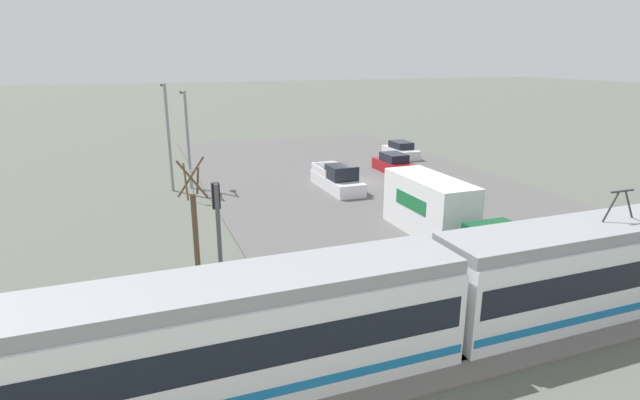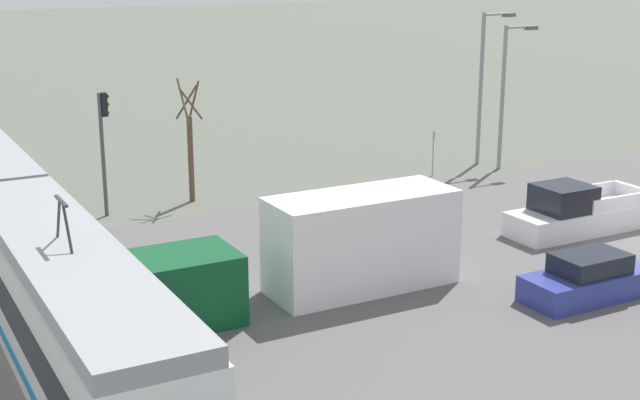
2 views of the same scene
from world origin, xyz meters
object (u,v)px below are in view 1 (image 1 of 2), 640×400
at_px(street_tree, 195,223).
at_px(no_parking_sign, 193,182).
at_px(box_truck, 444,215).
at_px(street_lamp_mid_block, 187,132).
at_px(sedan_car_1, 435,190).
at_px(street_lamp_near_crossing, 168,130).
at_px(sedan_car_0, 401,151).
at_px(traffic_light_pole, 218,231).
at_px(light_rail_tram, 445,296).
at_px(pickup_truck, 338,180).
at_px(sedan_car_2, 394,164).

height_order(street_tree, no_parking_sign, street_tree).
bearing_deg(box_truck, street_lamp_mid_block, -56.07).
xyz_separation_m(sedan_car_1, street_lamp_near_crossing, (16.38, -8.86, 3.74)).
xyz_separation_m(sedan_car_0, traffic_light_pole, (21.19, 23.85, 2.57)).
height_order(light_rail_tram, box_truck, light_rail_tram).
xyz_separation_m(box_truck, no_parking_sign, (11.21, -12.19, -0.14)).
xyz_separation_m(light_rail_tram, traffic_light_pole, (6.55, -4.76, 1.52)).
bearing_deg(sedan_car_0, sedan_car_1, 69.52).
xyz_separation_m(box_truck, street_lamp_mid_block, (10.92, -16.24, 2.63)).
bearing_deg(sedan_car_1, no_parking_sign, 161.53).
relative_size(street_tree, street_lamp_mid_block, 0.75).
distance_m(box_truck, traffic_light_pole, 12.63).
height_order(traffic_light_pole, street_lamp_mid_block, street_lamp_mid_block).
distance_m(street_lamp_near_crossing, no_parking_sign, 4.93).
xyz_separation_m(sedan_car_1, traffic_light_pole, (16.18, 10.43, 2.61)).
bearing_deg(sedan_car_1, traffic_light_pole, -147.20).
height_order(traffic_light_pole, street_tree, street_tree).
distance_m(traffic_light_pole, street_tree, 3.91).
bearing_deg(street_tree, traffic_light_pole, 96.37).
relative_size(light_rail_tram, no_parking_sign, 13.12).
bearing_deg(sedan_car_0, box_truck, 65.95).
bearing_deg(pickup_truck, no_parking_sign, -3.48).
relative_size(traffic_light_pole, street_tree, 0.96).
distance_m(pickup_truck, traffic_light_pole, 18.69).
distance_m(pickup_truck, sedan_car_2, 7.44).
bearing_deg(street_lamp_mid_block, street_lamp_near_crossing, 13.36).
relative_size(pickup_truck, street_lamp_mid_block, 0.82).
height_order(box_truck, sedan_car_2, box_truck).
relative_size(box_truck, pickup_truck, 1.77).
distance_m(sedan_car_1, street_lamp_mid_block, 17.96).
bearing_deg(no_parking_sign, traffic_light_pole, 86.91).
distance_m(sedan_car_0, sedan_car_1, 14.33).
xyz_separation_m(box_truck, pickup_truck, (1.09, -11.57, -0.69)).
bearing_deg(sedan_car_2, street_tree, -140.59).
distance_m(light_rail_tram, street_lamp_near_crossing, 25.11).
bearing_deg(sedan_car_1, sedan_car_0, 69.52).
relative_size(street_lamp_near_crossing, no_parking_sign, 3.41).
relative_size(sedan_car_0, street_lamp_mid_block, 0.62).
bearing_deg(box_truck, light_rail_tram, 55.92).
bearing_deg(no_parking_sign, sedan_car_0, -157.80).
bearing_deg(street_lamp_mid_block, traffic_light_pole, 86.71).
bearing_deg(pickup_truck, sedan_car_0, -138.93).
bearing_deg(sedan_car_2, sedan_car_0, 55.29).
relative_size(box_truck, street_lamp_mid_block, 1.46).
bearing_deg(traffic_light_pole, light_rail_tram, 143.99).
xyz_separation_m(light_rail_tram, pickup_truck, (-4.40, -19.69, -0.95)).
height_order(light_rail_tram, street_lamp_mid_block, street_lamp_mid_block).
bearing_deg(street_lamp_mid_block, sedan_car_0, -168.03).
xyz_separation_m(sedan_car_2, no_parking_sign, (16.64, 2.95, 0.63)).
height_order(traffic_light_pole, street_lamp_near_crossing, street_lamp_near_crossing).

